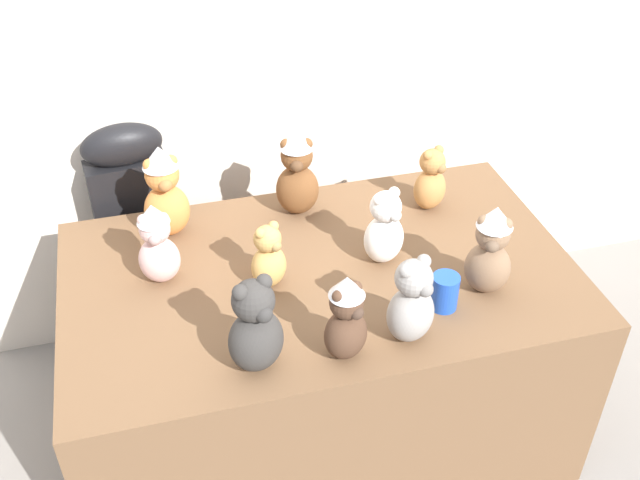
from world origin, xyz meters
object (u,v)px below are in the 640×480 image
(teddy_bear_blush, at_px, (157,245))
(party_cup_blue, at_px, (445,293))
(teddy_bear_cocoa, at_px, (346,318))
(display_table, at_px, (320,353))
(teddy_bear_honey, at_px, (269,258))
(teddy_bear_ash, at_px, (412,303))
(teddy_bear_charcoal, at_px, (255,328))
(teddy_bear_mocha, at_px, (490,251))
(teddy_bear_caramel, at_px, (431,181))
(teddy_bear_chestnut, at_px, (297,173))
(instrument_case, at_px, (139,241))
(teddy_bear_ginger, at_px, (165,193))
(teddy_bear_snow, at_px, (385,229))

(teddy_bear_blush, distance_m, party_cup_blue, 0.85)
(teddy_bear_blush, bearing_deg, teddy_bear_cocoa, -39.64)
(display_table, relative_size, teddy_bear_honey, 7.22)
(teddy_bear_ash, height_order, teddy_bear_honey, teddy_bear_ash)
(teddy_bear_charcoal, xyz_separation_m, party_cup_blue, (0.57, 0.09, -0.08))
(party_cup_blue, bearing_deg, teddy_bear_blush, 156.42)
(teddy_bear_ash, xyz_separation_m, teddy_bear_mocha, (0.29, 0.13, 0.02))
(teddy_bear_honey, relative_size, teddy_bear_caramel, 0.94)
(display_table, xyz_separation_m, teddy_bear_mocha, (0.45, -0.21, 0.50))
(teddy_bear_chestnut, height_order, teddy_bear_honey, teddy_bear_chestnut)
(teddy_bear_cocoa, height_order, party_cup_blue, teddy_bear_cocoa)
(instrument_case, bearing_deg, teddy_bear_mocha, -46.09)
(teddy_bear_charcoal, relative_size, teddy_bear_caramel, 1.26)
(teddy_bear_ash, relative_size, teddy_bear_ginger, 0.84)
(teddy_bear_cocoa, bearing_deg, teddy_bear_blush, 110.36)
(instrument_case, height_order, teddy_bear_ginger, teddy_bear_ginger)
(teddy_bear_caramel, bearing_deg, teddy_bear_mocha, -116.77)
(instrument_case, distance_m, teddy_bear_cocoa, 1.15)
(teddy_bear_honey, bearing_deg, teddy_bear_chestnut, 33.74)
(teddy_bear_honey, bearing_deg, teddy_bear_ash, -75.03)
(teddy_bear_ash, relative_size, teddy_bear_charcoal, 0.92)
(party_cup_blue, bearing_deg, instrument_case, 134.73)
(instrument_case, bearing_deg, party_cup_blue, -52.13)
(teddy_bear_mocha, bearing_deg, party_cup_blue, -134.90)
(teddy_bear_caramel, bearing_deg, display_table, -178.38)
(teddy_bear_blush, bearing_deg, display_table, -4.76)
(teddy_bear_blush, xyz_separation_m, party_cup_blue, (0.78, -0.34, -0.08))
(teddy_bear_cocoa, xyz_separation_m, teddy_bear_blush, (-0.45, 0.45, 0.00))
(instrument_case, xyz_separation_m, teddy_bear_ginger, (0.11, -0.28, 0.37))
(teddy_bear_cocoa, distance_m, teddy_bear_chestnut, 0.70)
(teddy_bear_chestnut, xyz_separation_m, teddy_bear_caramel, (0.44, -0.09, -0.05))
(teddy_bear_snow, relative_size, teddy_bear_caramel, 1.10)
(teddy_bear_chestnut, height_order, teddy_bear_charcoal, teddy_bear_chestnut)
(teddy_bear_cocoa, relative_size, teddy_bear_caramel, 1.17)
(teddy_bear_ash, xyz_separation_m, teddy_bear_chestnut, (-0.15, 0.68, 0.03))
(teddy_bear_ginger, height_order, party_cup_blue, teddy_bear_ginger)
(display_table, height_order, teddy_bear_charcoal, teddy_bear_charcoal)
(teddy_bear_mocha, distance_m, teddy_bear_honey, 0.65)
(teddy_bear_mocha, bearing_deg, teddy_bear_honey, -168.31)
(teddy_bear_blush, bearing_deg, teddy_bear_ash, -28.53)
(teddy_bear_charcoal, bearing_deg, teddy_bear_snow, 15.38)
(teddy_bear_cocoa, bearing_deg, teddy_bear_snow, 33.18)
(display_table, height_order, teddy_bear_honey, teddy_bear_honey)
(teddy_bear_honey, distance_m, teddy_bear_caramel, 0.67)
(teddy_bear_caramel, relative_size, party_cup_blue, 2.12)
(teddy_bear_ginger, xyz_separation_m, party_cup_blue, (0.73, -0.58, -0.10))
(teddy_bear_ginger, bearing_deg, teddy_bear_blush, -107.55)
(teddy_bear_mocha, relative_size, party_cup_blue, 2.71)
(instrument_case, relative_size, teddy_bear_mocha, 3.31)
(teddy_bear_honey, bearing_deg, teddy_bear_cocoa, -98.58)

